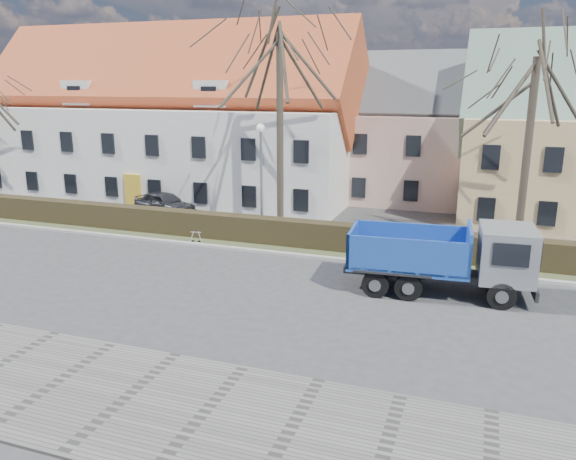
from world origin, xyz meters
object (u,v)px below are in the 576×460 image
at_px(dump_truck, 433,257).
at_px(parked_car_a, 165,203).
at_px(cart_frame, 192,237).
at_px(streetlight, 261,182).

xyz_separation_m(dump_truck, parked_car_a, (-16.72, 8.00, -0.71)).
height_order(dump_truck, parked_car_a, dump_truck).
xyz_separation_m(cart_frame, parked_car_a, (-4.63, 5.07, 0.37)).
xyz_separation_m(streetlight, parked_car_a, (-7.59, 2.93, -2.27)).
relative_size(dump_truck, parked_car_a, 1.70).
relative_size(dump_truck, cart_frame, 9.37).
bearing_deg(cart_frame, parked_car_a, 132.39).
height_order(dump_truck, cart_frame, dump_truck).
distance_m(dump_truck, parked_car_a, 18.55).
relative_size(streetlight, cart_frame, 7.83).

